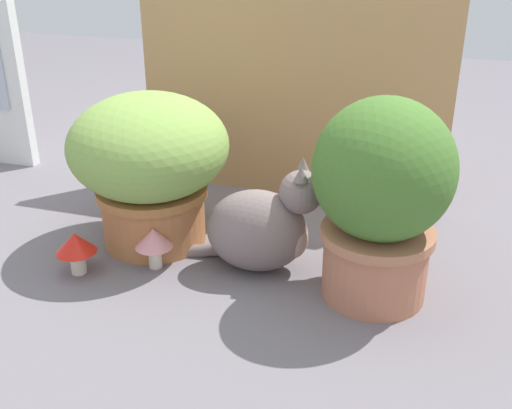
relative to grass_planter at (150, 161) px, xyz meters
The scene contains 7 objects.
ground_plane 0.33m from the grass_planter, 25.13° to the right, with size 6.00×6.00×0.00m, color slate.
cardboard_backdrop 0.54m from the grass_planter, 58.21° to the left, with size 0.99×0.03×0.74m, color tan.
grass_planter is the anchor object (origin of this frame).
leafy_planter 0.64m from the grass_planter, ahead, with size 0.32×0.32×0.49m.
cat 0.36m from the grass_planter, ahead, with size 0.39×0.21×0.32m.
mushroom_ornament_red 0.30m from the grass_planter, 117.16° to the right, with size 0.10×0.10×0.12m.
mushroom_ornament_pink 0.22m from the grass_planter, 64.29° to the right, with size 0.10×0.10×0.11m.
Camera 1 is at (0.53, -1.29, 0.83)m, focal length 42.88 mm.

